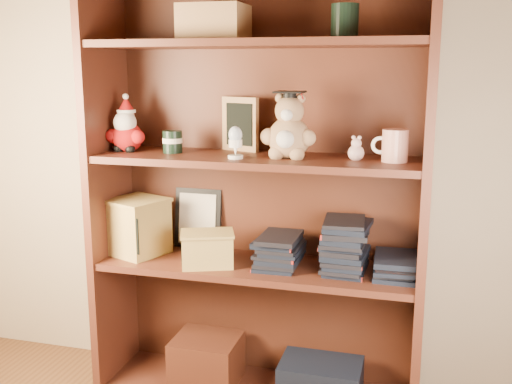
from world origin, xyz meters
TOP-DOWN VIEW (x-y plane):
  - bookcase at (-0.18, 1.36)m, footprint 1.20×0.35m
  - shelf_lower at (-0.18, 1.30)m, footprint 1.14×0.33m
  - shelf_upper at (-0.18, 1.30)m, footprint 1.14×0.33m
  - santa_plush at (-0.68, 1.30)m, footprint 0.16×0.11m
  - teachers_tin at (-0.50, 1.30)m, footprint 0.07×0.07m
  - chalkboard_plaque at (-0.27, 1.42)m, footprint 0.15×0.11m
  - egg_cup at (-0.23, 1.23)m, footprint 0.05×0.05m
  - grad_teddy_bear at (-0.06, 1.30)m, footprint 0.19×0.17m
  - pink_figurine at (0.17, 1.31)m, footprint 0.06×0.06m
  - teacher_mug at (0.29, 1.31)m, footprint 0.12×0.09m
  - certificate_frame at (-0.46, 1.44)m, footprint 0.19×0.05m
  - treats_box at (-0.65, 1.30)m, footprint 0.26×0.26m
  - pencils_box at (-0.35, 1.24)m, footprint 0.23×0.20m
  - book_stack_left at (-0.09, 1.30)m, footprint 0.14×0.20m
  - book_stack_mid at (0.15, 1.30)m, footprint 0.14×0.20m
  - book_stack_right at (0.32, 1.30)m, footprint 0.14×0.20m

SIDE VIEW (x-z plane):
  - shelf_lower at x=-0.18m, z-range 0.53..0.55m
  - book_stack_right at x=0.32m, z-range 0.55..0.63m
  - pencils_box at x=-0.35m, z-range 0.55..0.68m
  - book_stack_left at x=-0.09m, z-range 0.55..0.68m
  - book_stack_mid at x=0.15m, z-range 0.55..0.74m
  - treats_box at x=-0.65m, z-range 0.55..0.77m
  - certificate_frame at x=-0.46m, z-range 0.55..0.79m
  - bookcase at x=-0.18m, z-range -0.02..1.58m
  - shelf_upper at x=-0.18m, z-range 0.93..0.95m
  - pink_figurine at x=0.17m, z-range 0.94..1.03m
  - teachers_tin at x=-0.50m, z-range 0.95..1.03m
  - teacher_mug at x=0.29m, z-range 0.95..1.06m
  - egg_cup at x=-0.23m, z-range 0.95..1.07m
  - santa_plush at x=-0.68m, z-range 0.92..1.14m
  - grad_teddy_bear at x=-0.06m, z-range 0.92..1.16m
  - chalkboard_plaque at x=-0.27m, z-range 0.95..1.15m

